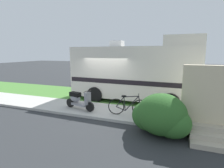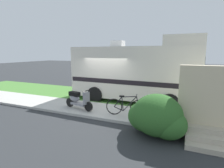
{
  "view_description": "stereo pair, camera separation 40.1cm",
  "coord_description": "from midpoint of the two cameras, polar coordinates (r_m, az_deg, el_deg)",
  "views": [
    {
      "loc": [
        3.63,
        -8.62,
        2.81
      ],
      "look_at": [
        0.32,
        0.3,
        1.1
      ],
      "focal_mm": 28.45,
      "sensor_mm": 36.0,
      "label": 1
    },
    {
      "loc": [
        4.0,
        -8.47,
        2.81
      ],
      "look_at": [
        0.32,
        0.3,
        1.1
      ],
      "focal_mm": 28.45,
      "sensor_mm": 36.0,
      "label": 2
    }
  ],
  "objects": [
    {
      "name": "ground_plane",
      "position": [
        9.77,
        -1.25,
        -6.52
      ],
      "size": [
        80.0,
        80.0,
        0.0
      ],
      "primitive_type": "plane",
      "color": "#2D3033"
    },
    {
      "name": "motorhome_rv",
      "position": [
        10.2,
        8.93,
        3.92
      ],
      "size": [
        7.0,
        2.8,
        3.6
      ],
      "color": "silver",
      "rests_on": "ground"
    },
    {
      "name": "bush_by_porch",
      "position": [
        6.27,
        15.88,
        -10.17
      ],
      "size": [
        2.0,
        1.5,
        1.42
      ],
      "color": "#2D6026",
      "rests_on": "ground"
    },
    {
      "name": "pickup_truck_near",
      "position": [
        15.49,
        2.75,
        3.22
      ],
      "size": [
        5.28,
        2.25,
        1.73
      ],
      "color": "maroon",
      "rests_on": "ground"
    },
    {
      "name": "sidewalk",
      "position": [
        8.72,
        -4.49,
        -8.22
      ],
      "size": [
        24.0,
        2.0,
        0.12
      ],
      "color": "beige",
      "rests_on": "ground"
    },
    {
      "name": "scooter",
      "position": [
        8.67,
        -9.66,
        -4.9
      ],
      "size": [
        1.67,
        0.62,
        0.97
      ],
      "color": "black",
      "rests_on": "ground"
    },
    {
      "name": "porch_steps",
      "position": [
        6.6,
        30.72,
        -7.51
      ],
      "size": [
        2.0,
        1.26,
        2.4
      ],
      "color": "#B2A893",
      "rests_on": "ground"
    },
    {
      "name": "grass_strip",
      "position": [
        11.1,
        1.91,
        -4.27
      ],
      "size": [
        24.0,
        3.4,
        0.08
      ],
      "color": "#4C8438",
      "rests_on": "ground"
    },
    {
      "name": "bicycle",
      "position": [
        7.71,
        6.05,
        -7.21
      ],
      "size": [
        1.72,
        0.55,
        0.91
      ],
      "color": "black",
      "rests_on": "ground"
    },
    {
      "name": "bottle_green",
      "position": [
        8.4,
        31.61,
        -9.36
      ],
      "size": [
        0.07,
        0.07,
        0.23
      ],
      "color": "navy",
      "rests_on": "ground"
    }
  ]
}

